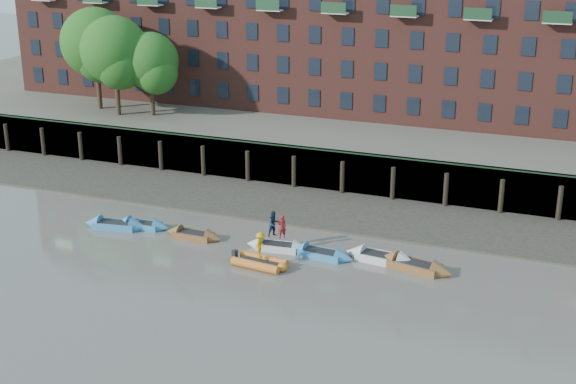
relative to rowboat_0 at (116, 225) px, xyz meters
The scene contains 18 objects.
ground 16.97m from the rowboat_0, 32.57° to the right, with size 220.00×220.00×0.00m, color #655F58.
foreshore 16.82m from the rowboat_0, 31.81° to the left, with size 110.00×8.00×0.50m, color #3D382F.
mud_band 15.31m from the rowboat_0, 20.93° to the left, with size 110.00×1.60×0.10m, color #4C4336.
river_wall 19.54m from the rowboat_0, 42.82° to the left, with size 110.00×1.23×3.30m.
bank_terrace 30.46m from the rowboat_0, 61.98° to the left, with size 110.00×28.00×3.20m, color #5E594D.
apartment_terrace 33.75m from the rowboat_0, 62.84° to the left, with size 80.60×15.56×20.98m.
tree_cluster 23.17m from the rowboat_0, 121.86° to the left, with size 11.76×7.74×9.40m.
rowboat_0 is the anchor object (origin of this frame).
rowboat_1 1.80m from the rowboat_0, 24.23° to the left, with size 4.07×1.38×1.16m.
rowboat_2 5.85m from the rowboat_0, ahead, with size 4.12×1.23×1.19m.
rowboat_3 11.84m from the rowboat_0, ahead, with size 4.32×1.65×1.22m.
rowboat_4 14.83m from the rowboat_0, ahead, with size 4.41×1.60×1.25m.
rowboat_5 18.56m from the rowboat_0, ahead, with size 4.88×1.89×1.38m.
rowboat_6 20.75m from the rowboat_0, ahead, with size 5.09×2.36×1.42m.
rib_tender 12.09m from the rowboat_0, 10.38° to the right, with size 3.59×2.00×0.61m.
person_rower_a 12.18m from the rowboat_0, ahead, with size 0.57×0.38×1.57m, color maroon.
person_rower_b 11.60m from the rowboat_0, ahead, with size 0.83×0.65×1.72m, color #19233F.
person_rib_crew 12.07m from the rowboat_0, 10.33° to the right, with size 1.08×0.62×1.67m, color orange.
Camera 1 is at (15.62, -34.37, 20.44)m, focal length 50.00 mm.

